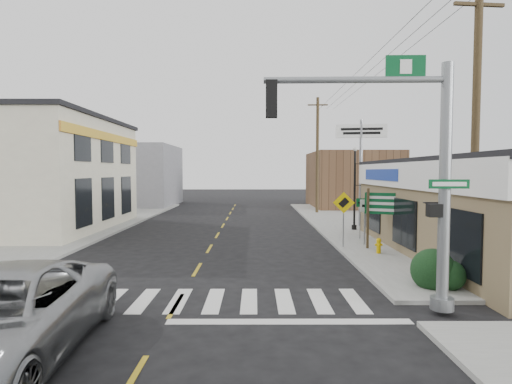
{
  "coord_description": "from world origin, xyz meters",
  "views": [
    {
      "loc": [
        2.17,
        -10.75,
        3.68
      ],
      "look_at": [
        2.21,
        6.02,
        2.8
      ],
      "focal_mm": 28.0,
      "sensor_mm": 36.0,
      "label": 1
    }
  ],
  "objects_px": {
    "guide_sign": "(382,210)",
    "traffic_signal_pole": "(415,160)",
    "dance_center_sign": "(361,146)",
    "bare_tree": "(452,172)",
    "utility_pole_near": "(475,133)",
    "lamp_post": "(356,182)",
    "fire_hydrant": "(379,245)",
    "utility_pole_far": "(317,154)"
  },
  "relations": [
    {
      "from": "guide_sign",
      "to": "traffic_signal_pole",
      "type": "bearing_deg",
      "value": -77.55
    },
    {
      "from": "dance_center_sign",
      "to": "bare_tree",
      "type": "height_order",
      "value": "dance_center_sign"
    },
    {
      "from": "utility_pole_near",
      "to": "lamp_post",
      "type": "bearing_deg",
      "value": 87.66
    },
    {
      "from": "fire_hydrant",
      "to": "utility_pole_far",
      "type": "relative_size",
      "value": 0.07
    },
    {
      "from": "fire_hydrant",
      "to": "utility_pole_far",
      "type": "xyz_separation_m",
      "value": [
        -0.01,
        17.12,
        4.67
      ]
    },
    {
      "from": "bare_tree",
      "to": "utility_pole_near",
      "type": "height_order",
      "value": "utility_pole_near"
    },
    {
      "from": "lamp_post",
      "to": "dance_center_sign",
      "type": "distance_m",
      "value": 2.9
    },
    {
      "from": "fire_hydrant",
      "to": "lamp_post",
      "type": "distance_m",
      "value": 7.5
    },
    {
      "from": "fire_hydrant",
      "to": "dance_center_sign",
      "type": "distance_m",
      "value": 10.04
    },
    {
      "from": "lamp_post",
      "to": "bare_tree",
      "type": "distance_m",
      "value": 8.2
    },
    {
      "from": "dance_center_sign",
      "to": "bare_tree",
      "type": "xyz_separation_m",
      "value": [
        1.13,
        -9.65,
        -1.66
      ]
    },
    {
      "from": "lamp_post",
      "to": "utility_pole_near",
      "type": "relative_size",
      "value": 0.55
    },
    {
      "from": "bare_tree",
      "to": "lamp_post",
      "type": "bearing_deg",
      "value": 103.21
    },
    {
      "from": "utility_pole_far",
      "to": "dance_center_sign",
      "type": "bearing_deg",
      "value": -78.28
    },
    {
      "from": "utility_pole_near",
      "to": "fire_hydrant",
      "type": "bearing_deg",
      "value": 101.01
    },
    {
      "from": "traffic_signal_pole",
      "to": "lamp_post",
      "type": "distance_m",
      "value": 14.21
    },
    {
      "from": "lamp_post",
      "to": "utility_pole_near",
      "type": "bearing_deg",
      "value": -80.77
    },
    {
      "from": "fire_hydrant",
      "to": "utility_pole_near",
      "type": "height_order",
      "value": "utility_pole_near"
    },
    {
      "from": "dance_center_sign",
      "to": "utility_pole_far",
      "type": "relative_size",
      "value": 0.7
    },
    {
      "from": "fire_hydrant",
      "to": "utility_pole_near",
      "type": "distance_m",
      "value": 6.61
    },
    {
      "from": "traffic_signal_pole",
      "to": "utility_pole_near",
      "type": "relative_size",
      "value": 0.7
    },
    {
      "from": "utility_pole_near",
      "to": "utility_pole_far",
      "type": "xyz_separation_m",
      "value": [
        -1.44,
        21.89,
        0.32
      ]
    },
    {
      "from": "lamp_post",
      "to": "utility_pole_far",
      "type": "height_order",
      "value": "utility_pole_far"
    },
    {
      "from": "fire_hydrant",
      "to": "utility_pole_near",
      "type": "xyz_separation_m",
      "value": [
        1.43,
        -4.77,
        4.35
      ]
    },
    {
      "from": "fire_hydrant",
      "to": "bare_tree",
      "type": "bearing_deg",
      "value": -20.07
    },
    {
      "from": "traffic_signal_pole",
      "to": "utility_pole_near",
      "type": "height_order",
      "value": "utility_pole_near"
    },
    {
      "from": "fire_hydrant",
      "to": "dance_center_sign",
      "type": "bearing_deg",
      "value": 80.3
    },
    {
      "from": "utility_pole_far",
      "to": "lamp_post",
      "type": "bearing_deg",
      "value": -84.07
    },
    {
      "from": "dance_center_sign",
      "to": "utility_pole_near",
      "type": "height_order",
      "value": "utility_pole_near"
    },
    {
      "from": "guide_sign",
      "to": "fire_hydrant",
      "type": "xyz_separation_m",
      "value": [
        -0.48,
        -1.1,
        -1.43
      ]
    },
    {
      "from": "utility_pole_near",
      "to": "guide_sign",
      "type": "bearing_deg",
      "value": 93.53
    },
    {
      "from": "lamp_post",
      "to": "dance_center_sign",
      "type": "height_order",
      "value": "dance_center_sign"
    },
    {
      "from": "bare_tree",
      "to": "utility_pole_far",
      "type": "xyz_separation_m",
      "value": [
        -2.63,
        18.08,
        1.54
      ]
    },
    {
      "from": "utility_pole_far",
      "to": "utility_pole_near",
      "type": "bearing_deg",
      "value": -84.6
    },
    {
      "from": "bare_tree",
      "to": "fire_hydrant",
      "type": "bearing_deg",
      "value": 159.93
    },
    {
      "from": "guide_sign",
      "to": "bare_tree",
      "type": "bearing_deg",
      "value": -19.03
    },
    {
      "from": "bare_tree",
      "to": "utility_pole_far",
      "type": "bearing_deg",
      "value": 98.28
    },
    {
      "from": "dance_center_sign",
      "to": "utility_pole_far",
      "type": "xyz_separation_m",
      "value": [
        -1.5,
        8.43,
        -0.13
      ]
    },
    {
      "from": "traffic_signal_pole",
      "to": "guide_sign",
      "type": "distance_m",
      "value": 8.56
    },
    {
      "from": "fire_hydrant",
      "to": "bare_tree",
      "type": "distance_m",
      "value": 4.19
    },
    {
      "from": "utility_pole_near",
      "to": "utility_pole_far",
      "type": "relative_size",
      "value": 0.94
    },
    {
      "from": "lamp_post",
      "to": "bare_tree",
      "type": "bearing_deg",
      "value": -70.87
    }
  ]
}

